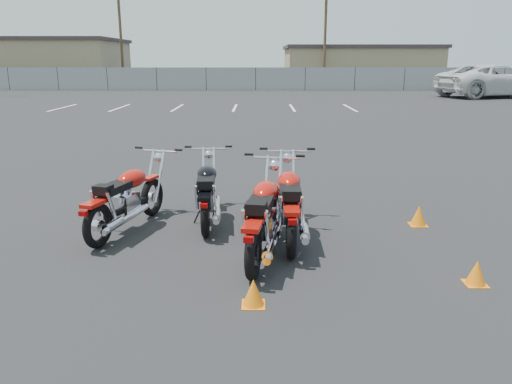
{
  "coord_description": "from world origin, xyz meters",
  "views": [
    {
      "loc": [
        0.23,
        -6.21,
        2.47
      ],
      "look_at": [
        0.2,
        0.6,
        0.65
      ],
      "focal_mm": 35.0,
      "sensor_mm": 36.0,
      "label": 1
    }
  ],
  "objects_px": {
    "motorcycle_front_red": "(127,199)",
    "white_van": "(497,71)",
    "motorcycle_second_black": "(208,192)",
    "motorcycle_third_red": "(290,204)",
    "motorcycle_rear_red": "(264,217)"
  },
  "relations": [
    {
      "from": "motorcycle_front_red",
      "to": "white_van",
      "type": "distance_m",
      "value": 32.06
    },
    {
      "from": "motorcycle_second_black",
      "to": "motorcycle_third_red",
      "type": "distance_m",
      "value": 1.44
    },
    {
      "from": "motorcycle_second_black",
      "to": "motorcycle_front_red",
      "type": "bearing_deg",
      "value": -159.04
    },
    {
      "from": "motorcycle_second_black",
      "to": "white_van",
      "type": "relative_size",
      "value": 0.24
    },
    {
      "from": "motorcycle_front_red",
      "to": "motorcycle_rear_red",
      "type": "height_order",
      "value": "motorcycle_rear_red"
    },
    {
      "from": "motorcycle_second_black",
      "to": "white_van",
      "type": "height_order",
      "value": "white_van"
    },
    {
      "from": "motorcycle_front_red",
      "to": "motorcycle_third_red",
      "type": "height_order",
      "value": "motorcycle_third_red"
    },
    {
      "from": "motorcycle_front_red",
      "to": "white_van",
      "type": "xyz_separation_m",
      "value": [
        17.6,
        26.77,
        1.2
      ]
    },
    {
      "from": "motorcycle_second_black",
      "to": "motorcycle_rear_red",
      "type": "relative_size",
      "value": 0.92
    },
    {
      "from": "motorcycle_rear_red",
      "to": "motorcycle_front_red",
      "type": "bearing_deg",
      "value": 155.15
    },
    {
      "from": "motorcycle_second_black",
      "to": "motorcycle_rear_red",
      "type": "height_order",
      "value": "motorcycle_rear_red"
    },
    {
      "from": "motorcycle_front_red",
      "to": "motorcycle_third_red",
      "type": "distance_m",
      "value": 2.39
    },
    {
      "from": "motorcycle_rear_red",
      "to": "white_van",
      "type": "distance_m",
      "value": 31.81
    },
    {
      "from": "motorcycle_third_red",
      "to": "motorcycle_front_red",
      "type": "bearing_deg",
      "value": 172.63
    },
    {
      "from": "motorcycle_front_red",
      "to": "motorcycle_rear_red",
      "type": "bearing_deg",
      "value": -24.85
    }
  ]
}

